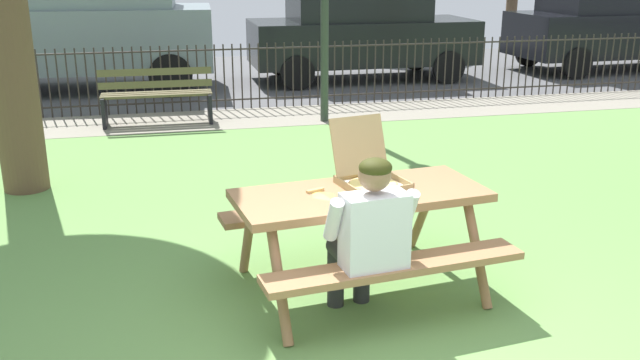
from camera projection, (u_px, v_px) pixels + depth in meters
ground at (290, 260)px, 5.79m from camera, size 28.00×12.10×0.02m
cobblestone_walkway at (226, 119)px, 10.76m from camera, size 28.00×1.40×0.01m
street_asphalt at (207, 79)px, 14.35m from camera, size 28.00×6.34×0.01m
picnic_table_foreground at (360, 214)px, 5.09m from camera, size 1.96×1.68×0.79m
pizza_box_open at (369, 173)px, 5.17m from camera, size 0.54×0.60×0.47m
pizza_slice_on_table at (322, 194)px, 4.96m from camera, size 0.20×0.26×0.02m
adult_at_table at (368, 234)px, 4.57m from camera, size 0.63×0.62×1.19m
iron_fence_streetside at (220, 77)px, 11.24m from camera, size 22.16×0.03×1.05m
park_bench_center at (157, 97)px, 10.29m from camera, size 1.60×0.48×0.85m
parked_car_left at (79, 18)px, 12.69m from camera, size 4.81×2.30×2.46m
parked_car_center at (361, 29)px, 13.92m from camera, size 4.41×1.92×1.94m
parked_car_right at (620, 19)px, 15.13m from camera, size 4.66×2.08×2.08m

